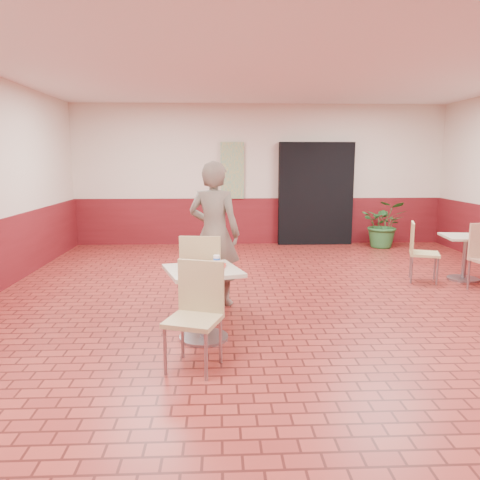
{
  "coord_description": "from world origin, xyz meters",
  "views": [
    {
      "loc": [
        -0.88,
        -5.17,
        1.84
      ],
      "look_at": [
        -0.65,
        -0.04,
        0.95
      ],
      "focal_mm": 35.0,
      "sensor_mm": 36.0,
      "label": 1
    }
  ],
  "objects_px": {
    "paper_cup": "(217,259)",
    "second_table": "(465,250)",
    "long_john_donut": "(206,266)",
    "main_table": "(203,292)",
    "serving_tray": "(203,268)",
    "chair_second_left": "(419,249)",
    "customer": "(214,234)",
    "chair_main_front": "(196,309)",
    "ring_donut": "(196,263)",
    "chair_main_back": "(202,272)",
    "potted_plant": "(384,224)"
  },
  "relations": [
    {
      "from": "chair_main_front",
      "to": "chair_main_back",
      "type": "distance_m",
      "value": 1.24
    },
    {
      "from": "main_table",
      "to": "chair_main_back",
      "type": "xyz_separation_m",
      "value": [
        -0.03,
        0.61,
        0.06
      ]
    },
    {
      "from": "ring_donut",
      "to": "paper_cup",
      "type": "height_order",
      "value": "paper_cup"
    },
    {
      "from": "serving_tray",
      "to": "ring_donut",
      "type": "distance_m",
      "value": 0.11
    },
    {
      "from": "serving_tray",
      "to": "second_table",
      "type": "relative_size",
      "value": 0.63
    },
    {
      "from": "chair_main_front",
      "to": "second_table",
      "type": "height_order",
      "value": "chair_main_front"
    },
    {
      "from": "chair_main_back",
      "to": "customer",
      "type": "relative_size",
      "value": 0.55
    },
    {
      "from": "main_table",
      "to": "chair_main_front",
      "type": "relative_size",
      "value": 0.79
    },
    {
      "from": "second_table",
      "to": "potted_plant",
      "type": "distance_m",
      "value": 2.72
    },
    {
      "from": "chair_main_back",
      "to": "chair_second_left",
      "type": "xyz_separation_m",
      "value": [
        3.23,
        1.6,
        -0.05
      ]
    },
    {
      "from": "chair_main_front",
      "to": "second_table",
      "type": "distance_m",
      "value": 4.91
    },
    {
      "from": "customer",
      "to": "ring_donut",
      "type": "xyz_separation_m",
      "value": [
        -0.18,
        -1.14,
        -0.13
      ]
    },
    {
      "from": "chair_main_back",
      "to": "customer",
      "type": "distance_m",
      "value": 0.71
    },
    {
      "from": "ring_donut",
      "to": "potted_plant",
      "type": "bearing_deg",
      "value": 52.8
    },
    {
      "from": "paper_cup",
      "to": "second_table",
      "type": "height_order",
      "value": "paper_cup"
    },
    {
      "from": "potted_plant",
      "to": "serving_tray",
      "type": "bearing_deg",
      "value": -126.25
    },
    {
      "from": "long_john_donut",
      "to": "main_table",
      "type": "bearing_deg",
      "value": 123.68
    },
    {
      "from": "ring_donut",
      "to": "paper_cup",
      "type": "distance_m",
      "value": 0.22
    },
    {
      "from": "paper_cup",
      "to": "second_table",
      "type": "bearing_deg",
      "value": 29.24
    },
    {
      "from": "customer",
      "to": "chair_main_front",
      "type": "bearing_deg",
      "value": 104.13
    },
    {
      "from": "main_table",
      "to": "serving_tray",
      "type": "relative_size",
      "value": 1.71
    },
    {
      "from": "customer",
      "to": "serving_tray",
      "type": "bearing_deg",
      "value": 103.57
    },
    {
      "from": "ring_donut",
      "to": "chair_second_left",
      "type": "distance_m",
      "value": 3.92
    },
    {
      "from": "main_table",
      "to": "long_john_donut",
      "type": "height_order",
      "value": "long_john_donut"
    },
    {
      "from": "paper_cup",
      "to": "second_table",
      "type": "relative_size",
      "value": 0.13
    },
    {
      "from": "ring_donut",
      "to": "chair_second_left",
      "type": "xyz_separation_m",
      "value": [
        3.27,
        2.13,
        -0.28
      ]
    },
    {
      "from": "serving_tray",
      "to": "paper_cup",
      "type": "xyz_separation_m",
      "value": [
        0.14,
        0.12,
        0.06
      ]
    },
    {
      "from": "main_table",
      "to": "ring_donut",
      "type": "height_order",
      "value": "ring_donut"
    },
    {
      "from": "long_john_donut",
      "to": "paper_cup",
      "type": "height_order",
      "value": "paper_cup"
    },
    {
      "from": "chair_second_left",
      "to": "customer",
      "type": "bearing_deg",
      "value": 127.23
    },
    {
      "from": "serving_tray",
      "to": "second_table",
      "type": "xyz_separation_m",
      "value": [
        3.94,
        2.24,
        -0.29
      ]
    },
    {
      "from": "main_table",
      "to": "second_table",
      "type": "relative_size",
      "value": 1.08
    },
    {
      "from": "chair_main_back",
      "to": "chair_second_left",
      "type": "distance_m",
      "value": 3.61
    },
    {
      "from": "chair_main_back",
      "to": "ring_donut",
      "type": "height_order",
      "value": "chair_main_back"
    },
    {
      "from": "paper_cup",
      "to": "potted_plant",
      "type": "distance_m",
      "value": 5.96
    },
    {
      "from": "potted_plant",
      "to": "chair_main_back",
      "type": "bearing_deg",
      "value": -130.16
    },
    {
      "from": "chair_main_back",
      "to": "chair_second_left",
      "type": "bearing_deg",
      "value": -147.21
    },
    {
      "from": "main_table",
      "to": "paper_cup",
      "type": "bearing_deg",
      "value": 40.27
    },
    {
      "from": "main_table",
      "to": "second_table",
      "type": "xyz_separation_m",
      "value": [
        3.94,
        2.24,
        -0.04
      ]
    },
    {
      "from": "main_table",
      "to": "second_table",
      "type": "bearing_deg",
      "value": 29.68
    },
    {
      "from": "chair_main_front",
      "to": "ring_donut",
      "type": "distance_m",
      "value": 0.75
    },
    {
      "from": "long_john_donut",
      "to": "potted_plant",
      "type": "xyz_separation_m",
      "value": [
        3.59,
        5.0,
        -0.29
      ]
    },
    {
      "from": "customer",
      "to": "second_table",
      "type": "height_order",
      "value": "customer"
    },
    {
      "from": "serving_tray",
      "to": "chair_second_left",
      "type": "height_order",
      "value": "chair_second_left"
    },
    {
      "from": "chair_main_front",
      "to": "long_john_donut",
      "type": "relative_size",
      "value": 6.75
    },
    {
      "from": "main_table",
      "to": "customer",
      "type": "relative_size",
      "value": 0.41
    },
    {
      "from": "chair_main_back",
      "to": "chair_second_left",
      "type": "relative_size",
      "value": 1.11
    },
    {
      "from": "main_table",
      "to": "chair_main_front",
      "type": "xyz_separation_m",
      "value": [
        -0.04,
        -0.63,
        0.03
      ]
    },
    {
      "from": "second_table",
      "to": "chair_second_left",
      "type": "distance_m",
      "value": 0.74
    },
    {
      "from": "chair_main_front",
      "to": "ring_donut",
      "type": "bearing_deg",
      "value": 111.89
    }
  ]
}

